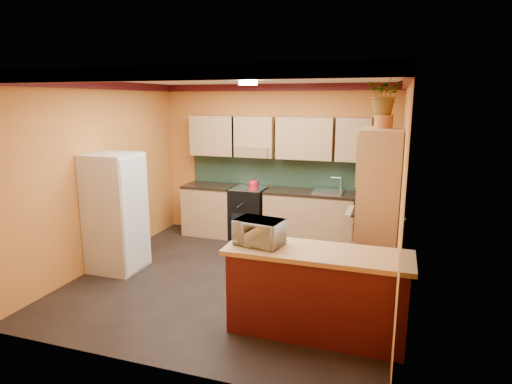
{
  "coord_description": "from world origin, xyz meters",
  "views": [
    {
      "loc": [
        2.02,
        -5.17,
        2.44
      ],
      "look_at": [
        0.17,
        0.45,
        1.15
      ],
      "focal_mm": 30.0,
      "sensor_mm": 36.0,
      "label": 1
    }
  ],
  "objects_px": {
    "base_cabinets_back": "(283,217)",
    "breakfast_bar": "(316,295)",
    "stove": "(249,213)",
    "pantry": "(378,214)",
    "microwave": "(259,232)",
    "fridge": "(115,213)"
  },
  "relations": [
    {
      "from": "base_cabinets_back",
      "to": "breakfast_bar",
      "type": "height_order",
      "value": "same"
    },
    {
      "from": "stove",
      "to": "pantry",
      "type": "relative_size",
      "value": 0.43
    },
    {
      "from": "base_cabinets_back",
      "to": "pantry",
      "type": "height_order",
      "value": "pantry"
    },
    {
      "from": "pantry",
      "to": "microwave",
      "type": "height_order",
      "value": "pantry"
    },
    {
      "from": "base_cabinets_back",
      "to": "fridge",
      "type": "height_order",
      "value": "fridge"
    },
    {
      "from": "breakfast_bar",
      "to": "pantry",
      "type": "bearing_deg",
      "value": 66.5
    },
    {
      "from": "fridge",
      "to": "breakfast_bar",
      "type": "bearing_deg",
      "value": -15.88
    },
    {
      "from": "stove",
      "to": "breakfast_bar",
      "type": "distance_m",
      "value": 3.34
    },
    {
      "from": "stove",
      "to": "breakfast_bar",
      "type": "relative_size",
      "value": 0.51
    },
    {
      "from": "stove",
      "to": "pantry",
      "type": "bearing_deg",
      "value": -35.88
    },
    {
      "from": "fridge",
      "to": "microwave",
      "type": "distance_m",
      "value": 2.61
    },
    {
      "from": "microwave",
      "to": "base_cabinets_back",
      "type": "bearing_deg",
      "value": 109.21
    },
    {
      "from": "fridge",
      "to": "microwave",
      "type": "xyz_separation_m",
      "value": [
        2.45,
        -0.87,
        0.22
      ]
    },
    {
      "from": "pantry",
      "to": "breakfast_bar",
      "type": "distance_m",
      "value": 1.46
    },
    {
      "from": "base_cabinets_back",
      "to": "pantry",
      "type": "bearing_deg",
      "value": -44.99
    },
    {
      "from": "base_cabinets_back",
      "to": "microwave",
      "type": "bearing_deg",
      "value": -80.4
    },
    {
      "from": "stove",
      "to": "microwave",
      "type": "relative_size",
      "value": 1.85
    },
    {
      "from": "base_cabinets_back",
      "to": "fridge",
      "type": "distance_m",
      "value": 2.82
    },
    {
      "from": "breakfast_bar",
      "to": "microwave",
      "type": "bearing_deg",
      "value": 180.0
    },
    {
      "from": "fridge",
      "to": "pantry",
      "type": "xyz_separation_m",
      "value": [
        3.6,
        0.34,
        0.2
      ]
    },
    {
      "from": "fridge",
      "to": "microwave",
      "type": "relative_size",
      "value": 3.46
    },
    {
      "from": "fridge",
      "to": "stove",
      "type": "bearing_deg",
      "value": 55.95
    }
  ]
}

